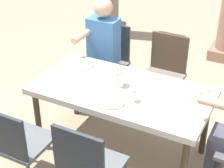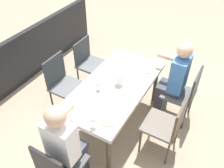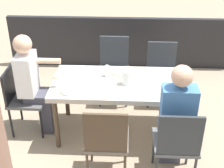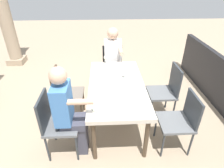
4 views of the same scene
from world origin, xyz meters
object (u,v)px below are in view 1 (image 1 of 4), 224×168
chair_mid_south (87,166)px  diner_woman_green (101,52)px  water_pitcher (118,78)px  chair_mid_north (164,71)px  plate_1 (111,101)px  wine_glass_2 (207,90)px  chair_west_north (109,58)px  plate_0 (82,64)px  chair_west_south (17,142)px  dining_table (121,95)px  plate_2 (190,90)px  wine_glass_1 (133,91)px

chair_mid_south → diner_woman_green: bearing=115.1°
diner_woman_green → water_pitcher: size_ratio=7.68×
chair_mid_north → plate_1: 1.11m
plate_1 → wine_glass_2: bearing=28.5°
chair_west_north → plate_0: size_ratio=3.57×
chair_west_south → plate_1: 0.87m
chair_mid_south → plate_1: 0.64m
chair_west_north → plate_0: (0.00, -0.61, 0.21)m
diner_woman_green → plate_1: 1.07m
dining_table → plate_2: size_ratio=7.54×
diner_woman_green → plate_2: (1.15, -0.39, 0.04)m
chair_mid_north → diner_woman_green: bearing=-164.4°
chair_mid_south → wine_glass_2: 1.22m
diner_woman_green → wine_glass_1: bearing=-46.3°
wine_glass_1 → wine_glass_2: wine_glass_2 is taller
plate_1 → wine_glass_1: size_ratio=1.68×
chair_west_south → diner_woman_green: 1.50m
chair_mid_north → water_pitcher: (-0.18, -0.80, 0.27)m
chair_west_south → chair_mid_south: (0.70, -0.01, 0.03)m
dining_table → chair_west_south: size_ratio=1.91×
dining_table → wine_glass_1: bearing=-38.5°
chair_mid_north → plate_2: 0.77m
dining_table → diner_woman_green: bearing=131.6°
plate_1 → wine_glass_1: wine_glass_1 is taller
diner_woman_green → wine_glass_1: (0.75, -0.79, 0.14)m
wine_glass_2 → water_pitcher: (-0.80, -0.11, -0.04)m
plate_1 → dining_table: bearing=93.8°
plate_1 → chair_west_south: bearing=-134.6°
dining_table → plate_2: 0.63m
wine_glass_1 → chair_west_south: bearing=-137.2°
wine_glass_1 → dining_table: bearing=141.5°
chair_mid_south → plate_1: (-0.11, 0.60, 0.20)m
chair_mid_south → wine_glass_1: bearing=85.4°
chair_west_south → chair_mid_south: size_ratio=0.92×
water_pitcher → chair_mid_south: bearing=-78.4°
chair_mid_north → plate_2: (0.45, -0.59, 0.20)m
chair_mid_south → diner_woman_green: 1.65m
chair_mid_north → plate_2: chair_mid_north is taller
chair_west_south → diner_woman_green: diner_woman_green is taller
chair_mid_north → wine_glass_1: 1.03m
chair_mid_north → plate_1: chair_mid_north is taller
chair_west_north → plate_2: size_ratio=4.22×
chair_mid_north → plate_1: (-0.11, -1.08, 0.20)m
chair_west_north → plate_2: bearing=-27.2°
plate_1 → plate_2: same height
dining_table → plate_1: bearing=-86.2°
chair_mid_north → wine_glass_2: size_ratio=5.75×
diner_woman_green → plate_2: bearing=-18.9°
dining_table → chair_mid_south: size_ratio=1.76×
chair_mid_north → diner_woman_green: (-0.70, -0.19, 0.16)m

